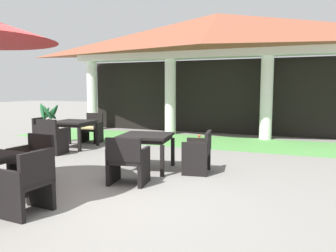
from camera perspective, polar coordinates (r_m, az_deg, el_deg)
The scene contains 14 objects.
ground_plane at distance 5.27m, azimuth -11.76°, elevation -12.08°, with size 60.00×60.00×0.00m, color gray.
background_pavilion at distance 11.76m, azimuth 8.35°, elevation 13.77°, with size 11.18×2.59×4.11m.
lawn_strip at distance 10.53m, azimuth 6.36°, elevation -2.63°, with size 12.98×2.50×0.01m, color #519347.
patio_table_near_foreground at distance 6.84m, azimuth -3.76°, elevation -2.21°, with size 1.12×1.12×0.73m.
patio_chair_near_foreground_south at distance 5.88m, azimuth -6.83°, elevation -5.95°, with size 0.71×0.63×0.84m.
patio_chair_near_foreground_east at distance 6.65m, azimuth 5.18°, elevation -4.51°, with size 0.59×0.70×0.82m.
patio_chair_mid_left_east at distance 4.85m, azimuth -22.76°, elevation -9.03°, with size 0.54×0.61×0.87m.
patio_chair_mid_left_north at distance 6.31m, azimuth -21.96°, elevation -5.45°, with size 0.63×0.56×0.85m.
patio_table_mid_right at distance 9.70m, azimuth -15.70°, elevation 0.27°, with size 1.09×1.09×0.75m.
patio_chair_mid_right_south at distance 8.95m, azimuth -19.06°, elevation -1.94°, with size 0.62×0.56×0.90m.
patio_chair_mid_right_north at distance 10.55m, azimuth -12.77°, elevation -0.54°, with size 0.61×0.55×0.89m.
patio_chair_mid_right_west at distance 10.29m, azimuth -20.13°, elevation -0.99°, with size 0.54×0.59×0.81m.
potted_palm_left_edge at distance 10.68m, azimuth -19.45°, elevation -0.88°, with size 0.61×0.63×1.23m.
terracotta_urn at distance 8.82m, azimuth 5.30°, elevation -3.12°, with size 0.29×0.29×0.46m.
Camera 1 is at (2.82, -4.13, 1.67)m, focal length 35.99 mm.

